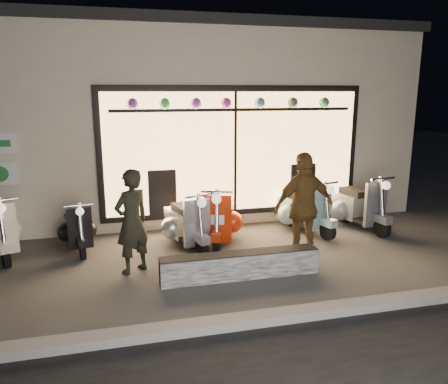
# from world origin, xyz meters

# --- Properties ---
(ground) EXTENTS (40.00, 40.00, 0.00)m
(ground) POSITION_xyz_m (0.00, 0.00, 0.00)
(ground) COLOR #383533
(ground) RESTS_ON ground
(kerb) EXTENTS (40.00, 0.25, 0.12)m
(kerb) POSITION_xyz_m (0.00, -2.00, 0.06)
(kerb) COLOR slate
(kerb) RESTS_ON ground
(shop_building) EXTENTS (10.20, 6.23, 4.20)m
(shop_building) POSITION_xyz_m (0.00, 4.98, 2.10)
(shop_building) COLOR beige
(shop_building) RESTS_ON ground
(graffiti_barrier) EXTENTS (2.42, 0.28, 0.40)m
(graffiti_barrier) POSITION_xyz_m (0.17, -0.65, 0.20)
(graffiti_barrier) COLOR black
(graffiti_barrier) RESTS_ON ground
(scooter_silver) EXTENTS (0.68, 1.47, 1.04)m
(scooter_silver) POSITION_xyz_m (-0.40, 1.01, 0.42)
(scooter_silver) COLOR black
(scooter_silver) RESTS_ON ground
(scooter_red) EXTENTS (0.80, 1.50, 1.08)m
(scooter_red) POSITION_xyz_m (0.28, 1.07, 0.43)
(scooter_red) COLOR black
(scooter_red) RESTS_ON ground
(scooter_black) EXTENTS (0.54, 1.27, 0.90)m
(scooter_black) POSITION_xyz_m (-2.30, 1.35, 0.36)
(scooter_black) COLOR black
(scooter_black) RESTS_ON ground
(scooter_blue) EXTENTS (0.76, 1.48, 1.06)m
(scooter_blue) POSITION_xyz_m (2.03, 1.33, 0.42)
(scooter_blue) COLOR black
(scooter_blue) RESTS_ON ground
(scooter_grey) EXTENTS (0.67, 1.56, 1.11)m
(scooter_grey) POSITION_xyz_m (3.21, 1.29, 0.45)
(scooter_grey) COLOR black
(scooter_grey) RESTS_ON ground
(man) EXTENTS (0.71, 0.66, 1.63)m
(man) POSITION_xyz_m (-1.37, -0.02, 0.82)
(man) COLOR black
(man) RESTS_ON ground
(woman) EXTENTS (1.10, 0.53, 1.81)m
(woman) POSITION_xyz_m (1.39, -0.19, 0.91)
(woman) COLOR brown
(woman) RESTS_ON ground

